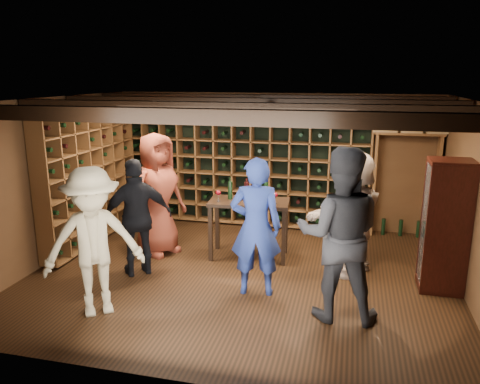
% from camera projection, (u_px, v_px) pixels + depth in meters
% --- Properties ---
extents(ground, '(6.00, 6.00, 0.00)m').
position_uv_depth(ground, '(241.00, 275.00, 6.80)').
color(ground, black).
rests_on(ground, ground).
extents(room_shell, '(6.00, 6.00, 6.00)m').
position_uv_depth(room_shell, '(242.00, 106.00, 6.25)').
color(room_shell, '#50321B').
rests_on(room_shell, ground).
extents(wine_rack_back, '(4.65, 0.30, 2.20)m').
position_uv_depth(wine_rack_back, '(243.00, 166.00, 8.83)').
color(wine_rack_back, brown).
rests_on(wine_rack_back, ground).
extents(wine_rack_left, '(0.30, 2.65, 2.20)m').
position_uv_depth(wine_rack_left, '(91.00, 176.00, 7.94)').
color(wine_rack_left, brown).
rests_on(wine_rack_left, ground).
extents(crate_shelf, '(1.20, 0.32, 2.07)m').
position_uv_depth(crate_shelf, '(408.00, 150.00, 8.05)').
color(crate_shelf, brown).
rests_on(crate_shelf, ground).
extents(display_cabinet, '(0.55, 0.50, 1.75)m').
position_uv_depth(display_cabinet, '(444.00, 229.00, 6.16)').
color(display_cabinet, black).
rests_on(display_cabinet, ground).
extents(man_blue_shirt, '(0.73, 0.53, 1.83)m').
position_uv_depth(man_blue_shirt, '(256.00, 227.00, 6.03)').
color(man_blue_shirt, navy).
rests_on(man_blue_shirt, ground).
extents(man_grey_suit, '(1.04, 0.83, 2.06)m').
position_uv_depth(man_grey_suit, '(339.00, 235.00, 5.40)').
color(man_grey_suit, black).
rests_on(man_grey_suit, ground).
extents(guest_red_floral, '(0.99, 1.14, 1.96)m').
position_uv_depth(guest_red_floral, '(158.00, 194.00, 7.42)').
color(guest_red_floral, maroon).
rests_on(guest_red_floral, ground).
extents(guest_woman_black, '(1.04, 0.94, 1.70)m').
position_uv_depth(guest_woman_black, '(137.00, 218.00, 6.65)').
color(guest_woman_black, black).
rests_on(guest_woman_black, ground).
extents(guest_khaki, '(1.34, 1.24, 1.81)m').
position_uv_depth(guest_khaki, '(93.00, 242.00, 5.52)').
color(guest_khaki, gray).
rests_on(guest_khaki, ground).
extents(guest_beige, '(1.33, 1.71, 1.81)m').
position_uv_depth(guest_beige, '(354.00, 213.00, 6.67)').
color(guest_beige, gray).
rests_on(guest_beige, ground).
extents(tasting_table, '(1.28, 0.71, 1.21)m').
position_uv_depth(tasting_table, '(249.00, 208.00, 7.27)').
color(tasting_table, black).
rests_on(tasting_table, ground).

